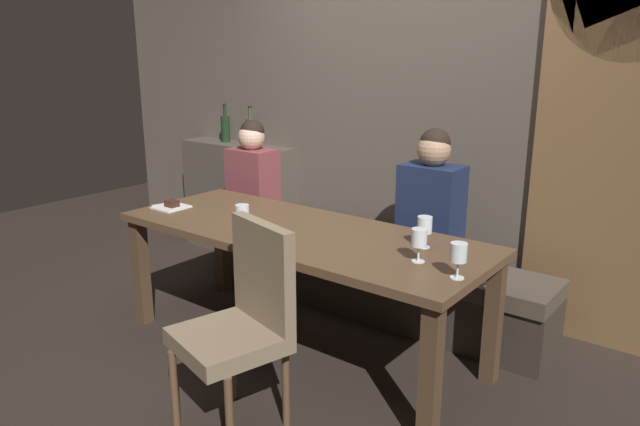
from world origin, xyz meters
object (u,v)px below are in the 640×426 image
Objects in this scene: chair_near_side at (243,315)px; diner_bearded at (431,200)px; wine_glass_near_left at (459,253)px; wine_glass_center_front at (425,226)px; wine_bottle_dark_red at (225,128)px; wine_glass_center_back at (419,238)px; wine_glass_near_right at (242,214)px; dessert_plate at (171,206)px; banquette_bench at (366,277)px; diner_redhead at (253,173)px; fork_on_table at (164,204)px; wine_bottle_pale_label at (250,131)px; dining_table at (299,244)px.

diner_bearded reaches higher than chair_near_side.
wine_glass_near_left is 0.43m from wine_glass_center_front.
wine_bottle_dark_red is 1.99× the size of wine_glass_center_back.
wine_bottle_dark_red is 2.99m from wine_glass_near_left.
wine_glass_near_right is at bearing -168.59° from wine_glass_center_back.
chair_near_side is 5.16× the size of dessert_plate.
banquette_bench is at bearing 78.49° from wine_glass_near_right.
banquette_bench is at bearing 41.70° from dessert_plate.
diner_redhead is at bearing 132.63° from chair_near_side.
wine_glass_near_right is (0.85, -0.96, 0.04)m from diner_redhead.
diner_redhead is at bearing 179.40° from diner_bearded.
dessert_plate is (-1.73, -0.09, -0.10)m from wine_glass_center_back.
diner_bearded is at bearing 55.22° from wine_glass_near_right.
banquette_bench is 1.49m from chair_near_side.
diner_redhead reaches higher than fork_on_table.
wine_bottle_dark_red is at bearing 170.36° from diner_bearded.
dessert_plate is at bearing -149.30° from diner_bearded.
diner_bearded is 1.64m from dessert_plate.
wine_bottle_dark_red reaches higher than banquette_bench.
wine_glass_center_front is (0.71, -0.55, 0.63)m from banquette_bench.
diner_redhead is (-1.32, 1.43, 0.25)m from chair_near_side.
wine_bottle_dark_red is 1.00× the size of wine_bottle_pale_label.
chair_near_side is 2.71m from wine_bottle_dark_red.
banquette_bench is 15.24× the size of wine_glass_center_back.
wine_glass_center_front is 1.79m from fork_on_table.
dining_table is 2.87× the size of diner_redhead.
wine_glass_near_left is at bearing -41.87° from wine_glass_center_front.
wine_glass_near_left is at bearing -25.99° from wine_bottle_pale_label.
dining_table is 0.85m from diner_bearded.
wine_bottle_pale_label is at bearing 110.21° from dessert_plate.
dining_table is 0.82m from banquette_bench.
fork_on_table is (-1.52, -0.81, -0.10)m from diner_bearded.
wine_bottle_pale_label is 2.28m from wine_glass_center_front.
dining_table is 0.38m from wine_glass_near_right.
wine_bottle_pale_label is at bearing 166.25° from banquette_bench.
wine_bottle_pale_label is (-1.38, 0.34, 0.84)m from banquette_bench.
diner_redhead is at bearing 131.65° from wine_glass_near_right.
wine_bottle_pale_label is (-1.84, 0.34, 0.23)m from diner_bearded.
wine_bottle_pale_label is at bearing 121.83° from fork_on_table.
dining_table is 1.28m from diner_redhead.
diner_redhead reaches higher than dessert_plate.
chair_near_side is 5.98× the size of wine_glass_center_back.
chair_near_side is 1.02m from wine_glass_center_front.
wine_glass_near_left and wine_glass_center_front have the same top height.
wine_glass_center_back is at bearing 11.41° from wine_glass_near_right.
fork_on_table is (0.64, -1.17, -0.33)m from wine_bottle_dark_red.
diner_bearded reaches higher than fork_on_table.
dining_table is 0.82m from wine_glass_center_back.
diner_redhead reaches higher than wine_glass_center_front.
dining_table is 0.75m from wine_glass_center_front.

